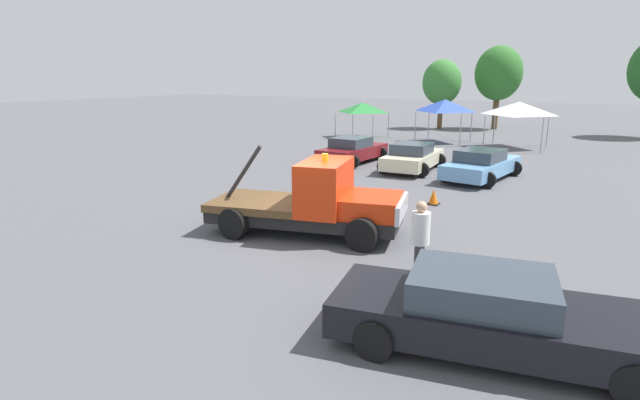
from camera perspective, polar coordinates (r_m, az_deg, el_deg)
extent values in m
plane|color=#545459|center=(14.52, -1.73, -3.79)|extent=(160.00, 160.00, 0.00)
cube|color=black|center=(14.36, -1.74, -1.79)|extent=(5.74, 3.17, 0.35)
cube|color=red|center=(13.79, 6.00, -0.59)|extent=(1.91, 2.17, 0.55)
cube|color=silver|center=(13.69, 9.33, -0.94)|extent=(0.57, 1.96, 0.50)
cube|color=red|center=(13.98, 0.56, 1.58)|extent=(1.66, 2.42, 1.45)
cube|color=brown|center=(14.75, -6.78, -0.31)|extent=(3.14, 2.76, 0.22)
cylinder|color=black|center=(14.76, -8.72, 3.17)|extent=(1.18, 0.39, 1.63)
cylinder|color=orange|center=(13.82, 0.57, 4.92)|extent=(0.18, 0.18, 0.20)
cylinder|color=black|center=(14.94, 6.37, -1.59)|extent=(0.88, 0.26, 0.88)
cylinder|color=black|center=(12.97, 4.79, -3.99)|extent=(0.88, 0.26, 0.88)
cylinder|color=black|center=(15.92, -6.65, -0.61)|extent=(0.88, 0.26, 0.88)
cylinder|color=black|center=(14.09, -9.90, -2.68)|extent=(0.88, 0.26, 0.88)
cube|color=black|center=(8.90, 19.55, -12.89)|extent=(5.64, 2.83, 0.60)
cube|color=#333D47|center=(8.67, 18.05, -9.50)|extent=(2.52, 2.07, 0.50)
cylinder|color=black|center=(10.04, 30.22, -12.15)|extent=(0.68, 0.22, 0.68)
cylinder|color=black|center=(8.44, 32.50, -17.51)|extent=(0.68, 0.22, 0.68)
cylinder|color=black|center=(9.94, 8.72, -10.53)|extent=(0.68, 0.22, 0.68)
cylinder|color=black|center=(8.32, 6.21, -15.63)|extent=(0.68, 0.22, 0.68)
cylinder|color=#38383D|center=(11.33, 11.37, -6.90)|extent=(0.17, 0.17, 0.90)
cylinder|color=#38383D|center=(11.13, 11.08, -7.29)|extent=(0.17, 0.17, 0.90)
cylinder|color=white|center=(10.97, 11.43, -3.18)|extent=(0.41, 0.41, 0.71)
sphere|color=tan|center=(10.84, 11.55, -0.77)|extent=(0.24, 0.24, 0.24)
cube|color=maroon|center=(26.25, 3.78, 5.48)|extent=(2.22, 4.59, 0.60)
cube|color=#333D47|center=(25.99, 3.55, 6.62)|extent=(1.78, 2.00, 0.50)
cylinder|color=black|center=(28.02, 3.77, 5.61)|extent=(0.68, 0.22, 0.68)
cylinder|color=black|center=(27.19, 7.00, 5.28)|extent=(0.68, 0.22, 0.68)
cylinder|color=black|center=(25.47, 0.33, 4.79)|extent=(0.68, 0.22, 0.68)
cylinder|color=black|center=(24.56, 3.77, 4.41)|extent=(0.68, 0.22, 0.68)
cube|color=beige|center=(24.36, 10.56, 4.59)|extent=(1.97, 4.41, 0.60)
cube|color=#333D47|center=(24.07, 10.46, 5.81)|extent=(1.68, 1.87, 0.50)
cylinder|color=black|center=(26.05, 9.66, 4.80)|extent=(0.68, 0.22, 0.68)
cylinder|color=black|center=(25.56, 13.43, 4.44)|extent=(0.68, 0.22, 0.68)
cylinder|color=black|center=(23.28, 7.36, 3.79)|extent=(0.68, 0.22, 0.68)
cylinder|color=black|center=(22.74, 11.54, 3.38)|extent=(0.68, 0.22, 0.68)
cube|color=#669ED1|center=(23.02, 17.97, 3.60)|extent=(2.65, 5.09, 0.60)
cube|color=#333D47|center=(22.71, 17.86, 4.88)|extent=(1.97, 2.28, 0.50)
cylinder|color=black|center=(24.89, 17.38, 3.93)|extent=(0.68, 0.22, 0.68)
cylinder|color=black|center=(24.31, 21.30, 3.38)|extent=(0.68, 0.22, 0.68)
cylinder|color=black|center=(21.89, 14.20, 2.82)|extent=(0.68, 0.22, 0.68)
cylinder|color=black|center=(21.23, 18.59, 2.17)|extent=(0.68, 0.22, 0.68)
cylinder|color=#9E9EA3|center=(36.26, 1.75, 8.47)|extent=(0.07, 0.07, 1.83)
cylinder|color=#9E9EA3|center=(35.02, 6.06, 8.20)|extent=(0.07, 0.07, 1.83)
cylinder|color=#9E9EA3|center=(38.88, 3.77, 8.83)|extent=(0.07, 0.07, 1.83)
cylinder|color=#9E9EA3|center=(37.72, 7.84, 8.57)|extent=(0.07, 0.07, 1.83)
pyramid|color=#287F38|center=(36.84, 4.90, 10.50)|extent=(2.93, 2.93, 0.71)
cylinder|color=#9E9EA3|center=(34.13, 10.83, 8.09)|extent=(0.07, 0.07, 2.08)
cylinder|color=#9E9EA3|center=(33.31, 15.76, 7.68)|extent=(0.07, 0.07, 2.08)
cylinder|color=#9E9EA3|center=(36.97, 12.33, 8.46)|extent=(0.07, 0.07, 2.08)
cylinder|color=#9E9EA3|center=(36.22, 16.91, 8.07)|extent=(0.07, 0.07, 2.08)
pyramid|color=#2D4CB7|center=(35.01, 14.10, 10.44)|extent=(3.00, 3.00, 0.81)
cylinder|color=#9E9EA3|center=(32.40, 18.23, 7.32)|extent=(0.07, 0.07, 2.06)
cylinder|color=#9E9EA3|center=(31.94, 24.04, 6.72)|extent=(0.07, 0.07, 2.06)
cylinder|color=#9E9EA3|center=(35.61, 19.29, 7.79)|extent=(0.07, 0.07, 2.06)
cylinder|color=#9E9EA3|center=(35.20, 24.58, 7.24)|extent=(0.07, 0.07, 2.06)
pyramid|color=white|center=(33.63, 21.76, 9.71)|extent=(3.29, 3.29, 0.80)
cylinder|color=brown|center=(45.16, 19.38, 9.16)|extent=(0.48, 0.48, 2.39)
ellipsoid|color=#2D6B28|center=(45.04, 19.74, 13.49)|extent=(3.83, 3.83, 4.44)
cylinder|color=brown|center=(44.33, 13.54, 9.24)|extent=(0.40, 0.40, 2.01)
ellipsoid|color=#387A33|center=(44.20, 13.75, 12.95)|extent=(3.22, 3.22, 3.73)
cube|color=black|center=(18.12, 12.80, -0.43)|extent=(0.40, 0.40, 0.04)
cone|color=orange|center=(18.06, 12.85, 0.35)|extent=(0.36, 0.36, 0.55)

